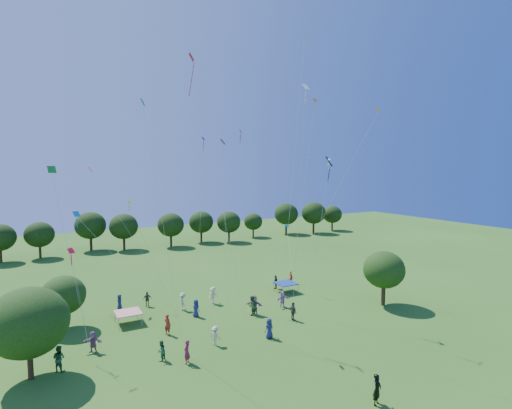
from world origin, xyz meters
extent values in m
cylinder|color=#422B19|center=(-17.23, 13.86, 0.87)|extent=(0.36, 0.36, 1.74)
ellipsoid|color=#203F12|center=(-17.23, 13.86, 3.93)|extent=(5.15, 5.15, 4.64)
cylinder|color=#422B19|center=(-14.77, 22.15, 0.71)|extent=(0.29, 0.29, 1.43)
ellipsoid|color=#203F12|center=(-14.77, 22.15, 3.03)|extent=(3.76, 3.76, 3.39)
cylinder|color=#422B19|center=(14.47, 13.16, 0.98)|extent=(0.40, 0.40, 1.96)
ellipsoid|color=#203F12|center=(14.47, 13.16, 3.74)|extent=(4.20, 4.20, 3.78)
cylinder|color=#422B19|center=(-21.78, 54.28, 0.93)|extent=(0.38, 0.38, 1.87)
ellipsoid|color=black|center=(-21.78, 54.28, 3.77)|extent=(4.48, 4.48, 4.03)
cylinder|color=#422B19|center=(-16.56, 54.89, 0.92)|extent=(0.38, 0.38, 1.84)
ellipsoid|color=black|center=(-16.56, 54.89, 3.72)|extent=(4.42, 4.42, 3.98)
cylinder|color=#422B19|center=(-8.83, 57.29, 1.07)|extent=(0.44, 0.44, 2.14)
ellipsoid|color=black|center=(-8.83, 57.29, 4.33)|extent=(5.14, 5.14, 4.63)
cylinder|color=#422B19|center=(-3.73, 55.12, 1.01)|extent=(0.42, 0.42, 2.03)
ellipsoid|color=black|center=(-3.73, 55.12, 4.09)|extent=(4.86, 4.86, 4.37)
cylinder|color=#422B19|center=(4.25, 54.00, 0.98)|extent=(0.40, 0.40, 1.96)
ellipsoid|color=black|center=(4.25, 54.00, 3.96)|extent=(4.71, 4.71, 4.24)
cylinder|color=#422B19|center=(10.62, 55.53, 0.96)|extent=(0.39, 0.39, 1.91)
ellipsoid|color=black|center=(10.62, 55.53, 3.87)|extent=(4.59, 4.59, 4.13)
cylinder|color=#422B19|center=(15.42, 53.36, 0.94)|extent=(0.39, 0.39, 1.89)
ellipsoid|color=black|center=(15.42, 53.36, 3.82)|extent=(4.54, 4.54, 4.08)
cylinder|color=#422B19|center=(22.08, 55.90, 0.79)|extent=(0.33, 0.33, 1.58)
ellipsoid|color=black|center=(22.08, 55.90, 3.20)|extent=(3.80, 3.80, 3.42)
cylinder|color=#422B19|center=(30.27, 56.13, 1.07)|extent=(0.44, 0.44, 2.13)
ellipsoid|color=black|center=(30.27, 56.13, 4.31)|extent=(5.12, 5.12, 4.61)
cylinder|color=#422B19|center=(36.10, 54.14, 1.09)|extent=(0.45, 0.45, 2.18)
ellipsoid|color=black|center=(36.10, 54.14, 4.41)|extent=(5.24, 5.24, 4.72)
cylinder|color=#422B19|center=(42.14, 55.19, 0.91)|extent=(0.37, 0.37, 1.81)
ellipsoid|color=black|center=(42.14, 55.19, 3.66)|extent=(4.35, 4.35, 3.91)
cube|color=red|center=(-9.60, 20.64, 1.05)|extent=(2.20, 2.20, 0.08)
cylinder|color=#999999|center=(-10.60, 19.64, 0.55)|extent=(0.05, 0.05, 1.10)
cylinder|color=#999999|center=(-8.60, 19.64, 0.55)|extent=(0.05, 0.05, 1.10)
cylinder|color=#999999|center=(-10.60, 21.64, 0.55)|extent=(0.05, 0.05, 1.10)
cylinder|color=#999999|center=(-8.60, 21.64, 0.55)|extent=(0.05, 0.05, 1.10)
cube|color=navy|center=(8.00, 21.61, 1.05)|extent=(2.20, 2.20, 0.08)
cylinder|color=#999999|center=(7.00, 20.61, 0.55)|extent=(0.05, 0.05, 1.10)
cylinder|color=#999999|center=(9.00, 20.61, 0.55)|extent=(0.05, 0.05, 1.10)
cylinder|color=#999999|center=(7.00, 22.61, 0.55)|extent=(0.05, 0.05, 1.10)
cylinder|color=#999999|center=(9.00, 22.61, 0.55)|extent=(0.05, 0.05, 1.10)
imported|color=black|center=(0.98, 0.68, 0.94)|extent=(0.83, 0.70, 1.89)
imported|color=navy|center=(-9.63, 24.99, 0.75)|extent=(0.55, 0.81, 1.49)
imported|color=maroon|center=(-7.14, 16.58, 0.89)|extent=(0.73, 0.79, 1.77)
imported|color=#214D25|center=(1.24, 17.15, 0.95)|extent=(1.05, 0.95, 1.89)
imported|color=beige|center=(-4.15, 21.63, 0.87)|extent=(0.62, 1.18, 1.74)
imported|color=#463C38|center=(4.00, 14.14, 0.86)|extent=(0.48, 1.02, 1.72)
imported|color=#8E5377|center=(1.56, 17.20, 0.93)|extent=(1.62, 1.71, 1.86)
imported|color=navy|center=(0.08, 11.85, 0.84)|extent=(0.90, 0.59, 1.68)
imported|color=#9A301C|center=(10.53, 24.39, 0.74)|extent=(0.49, 0.63, 1.48)
imported|color=#265A38|center=(-8.87, 12.24, 0.76)|extent=(0.83, 0.80, 1.52)
imported|color=beige|center=(-0.78, 21.94, 0.90)|extent=(1.29, 0.95, 1.80)
imported|color=#3F3533|center=(7.69, 23.31, 0.80)|extent=(1.01, 0.91, 1.61)
imported|color=#834C7A|center=(-13.09, 16.11, 0.81)|extent=(1.59, 1.20, 1.62)
imported|color=navy|center=(-3.61, 19.32, 0.84)|extent=(0.70, 0.93, 1.68)
imported|color=maroon|center=(-7.34, 10.96, 0.87)|extent=(0.76, 0.76, 1.75)
imported|color=#255731|center=(-15.51, 14.15, 0.91)|extent=(1.00, 0.95, 1.82)
imported|color=beige|center=(-4.37, 12.76, 0.77)|extent=(0.86, 1.11, 1.55)
imported|color=#473D39|center=(-6.99, 24.42, 0.76)|extent=(0.94, 0.52, 1.52)
imported|color=#A162A8|center=(5.04, 17.62, 0.81)|extent=(1.53, 0.58, 1.63)
cube|color=black|center=(7.66, 13.80, 14.71)|extent=(1.19, 1.15, 0.92)
cube|color=black|center=(7.66, 13.85, 13.44)|extent=(0.07, 0.27, 1.18)
sphere|color=white|center=(7.66, 13.74, 14.81)|extent=(0.34, 0.34, 0.34)
cylinder|color=white|center=(7.66, 13.74, 14.53)|extent=(0.25, 0.47, 0.31)
cylinder|color=white|center=(7.66, 13.74, 14.53)|extent=(0.25, 0.47, 0.31)
cylinder|color=beige|center=(6.69, 13.96, 7.78)|extent=(1.95, 0.33, 12.97)
cube|color=red|center=(-3.53, 19.84, 24.16)|extent=(0.55, 0.84, 0.68)
cube|color=red|center=(-3.53, 19.89, 22.18)|extent=(0.40, 0.57, 2.94)
cylinder|color=beige|center=(-2.64, 16.10, 12.57)|extent=(1.80, 7.49, 22.54)
cube|color=red|center=(-14.32, 16.51, 7.96)|extent=(0.58, 0.55, 0.38)
cube|color=red|center=(-14.32, 16.56, 7.21)|extent=(0.08, 0.21, 0.87)
cylinder|color=beige|center=(-13.93, 15.55, 4.53)|extent=(0.81, 1.95, 6.46)
cube|color=orange|center=(12.30, 22.33, 21.95)|extent=(0.59, 0.43, 0.44)
cube|color=orange|center=(12.30, 22.38, 21.26)|extent=(0.14, 0.17, 0.71)
cylinder|color=beige|center=(11.32, 23.00, 11.52)|extent=(1.98, 1.36, 20.43)
cube|color=#B4CC12|center=(2.47, 10.67, 24.20)|extent=(0.47, 0.49, 0.37)
cylinder|color=beige|center=(2.58, 12.37, 12.66)|extent=(0.24, 3.42, 22.72)
cube|color=#178324|center=(-15.31, 18.20, 13.99)|extent=(0.66, 0.46, 0.54)
cylinder|color=beige|center=(-14.44, 16.37, 7.52)|extent=(1.78, 3.67, 12.45)
cube|color=#1171B1|center=(-12.99, 28.48, 9.44)|extent=(0.81, 0.73, 0.55)
cube|color=#1171B1|center=(-12.99, 28.53, 8.50)|extent=(0.11, 0.23, 1.00)
cylinder|color=beige|center=(-9.85, 25.69, 5.23)|extent=(6.29, 5.59, 7.87)
cube|color=#661892|center=(-2.34, 15.61, 16.33)|extent=(0.48, 0.65, 0.47)
cylinder|color=beige|center=(-1.89, 16.20, 8.69)|extent=(0.92, 1.21, 14.79)
cube|color=white|center=(5.45, 14.57, 21.46)|extent=(0.76, 0.60, 0.52)
cube|color=white|center=(5.45, 14.62, 20.60)|extent=(0.15, 0.20, 0.87)
cylinder|color=beige|center=(5.38, 15.33, 11.24)|extent=(0.14, 1.55, 19.89)
cube|color=#0C98B7|center=(12.91, 28.97, 6.38)|extent=(0.67, 0.55, 0.46)
cylinder|color=beige|center=(11.51, 26.25, 3.72)|extent=(2.82, 5.46, 4.85)
cube|color=red|center=(-11.40, 29.81, 13.98)|extent=(0.62, 0.75, 0.49)
cylinder|color=beige|center=(-8.16, 27.45, 7.51)|extent=(6.49, 4.74, 12.42)
cube|color=orange|center=(15.09, 15.27, 20.12)|extent=(0.69, 0.54, 0.48)
cylinder|color=beige|center=(12.74, 19.46, 10.59)|extent=(4.72, 8.40, 18.58)
cube|color=#B0C811|center=(-8.08, 26.79, 10.56)|extent=(0.37, 0.28, 0.27)
cube|color=#B0C811|center=(-8.08, 26.84, 9.98)|extent=(0.15, 0.17, 0.72)
cylinder|color=beige|center=(-6.48, 26.02, 5.86)|extent=(3.21, 1.57, 9.12)
cube|color=#1B974E|center=(-9.69, 12.48, 18.61)|extent=(0.47, 0.60, 0.50)
cylinder|color=beige|center=(-8.43, 12.51, 9.84)|extent=(2.53, 0.07, 17.09)
cube|color=#1422CF|center=(-0.66, 24.55, 17.24)|extent=(0.47, 0.47, 0.34)
cube|color=#1422CF|center=(-0.66, 24.60, 16.44)|extent=(0.07, 0.24, 1.07)
cylinder|color=beige|center=(-1.49, 23.47, 9.19)|extent=(1.68, 2.19, 15.77)
cube|color=#691582|center=(5.82, 28.70, 18.61)|extent=(0.42, 0.43, 0.36)
cube|color=#691582|center=(5.82, 28.75, 17.76)|extent=(0.07, 0.27, 1.18)
cylinder|color=beige|center=(7.12, 26.12, 9.87)|extent=(2.63, 5.18, 17.15)
camera|label=1|loc=(-16.16, -15.78, 14.06)|focal=28.00mm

